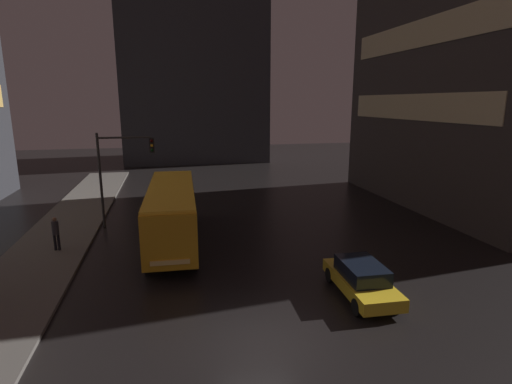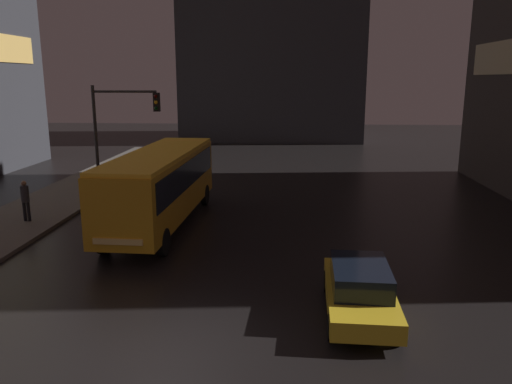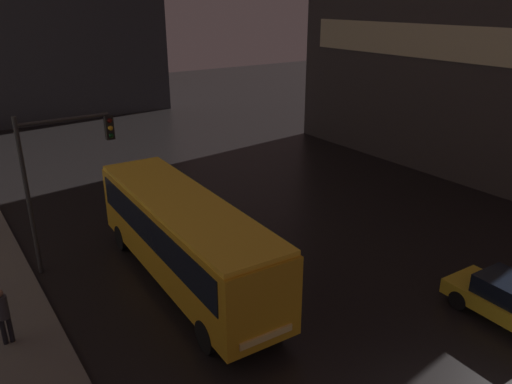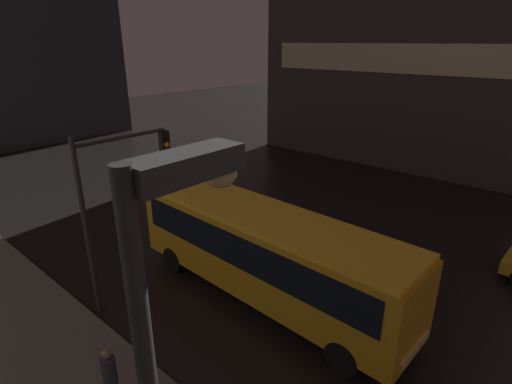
{
  "view_description": "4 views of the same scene",
  "coord_description": "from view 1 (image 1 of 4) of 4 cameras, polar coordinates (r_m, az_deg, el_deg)",
  "views": [
    {
      "loc": [
        -2.57,
        -11.22,
        7.66
      ],
      "look_at": [
        2.57,
        12.21,
        2.23
      ],
      "focal_mm": 28.0,
      "sensor_mm": 36.0,
      "label": 1
    },
    {
      "loc": [
        2.77,
        -10.1,
        6.17
      ],
      "look_at": [
        1.51,
        9.88,
        1.62
      ],
      "focal_mm": 35.0,
      "sensor_mm": 36.0,
      "label": 2
    },
    {
      "loc": [
        -9.3,
        -3.87,
        9.52
      ],
      "look_at": [
        1.67,
        12.07,
        1.98
      ],
      "focal_mm": 35.0,
      "sensor_mm": 36.0,
      "label": 3
    },
    {
      "loc": [
        -11.57,
        2.91,
        8.38
      ],
      "look_at": [
        1.47,
        14.24,
        1.81
      ],
      "focal_mm": 28.0,
      "sensor_mm": 36.0,
      "label": 4
    }
  ],
  "objects": [
    {
      "name": "car_taxi",
      "position": [
        16.92,
        14.81,
        -11.9
      ],
      "size": [
        1.9,
        4.28,
        1.4
      ],
      "rotation": [
        0.0,
        0.0,
        3.1
      ],
      "color": "gold",
      "rests_on": "ground"
    },
    {
      "name": "building_far_backdrop",
      "position": [
        55.89,
        -9.07,
        19.51
      ],
      "size": [
        18.07,
        12.0,
        28.77
      ],
      "color": "#2D2D33",
      "rests_on": "ground"
    },
    {
      "name": "sidewalk_left",
      "position": [
        23.44,
        -27.78,
        -7.67
      ],
      "size": [
        4.0,
        48.0,
        0.15
      ],
      "color": "#56514C",
      "rests_on": "ground"
    },
    {
      "name": "traffic_light_main",
      "position": [
        25.66,
        -18.88,
        3.85
      ],
      "size": [
        3.36,
        0.35,
        5.87
      ],
      "color": "#2D2D2D",
      "rests_on": "ground"
    },
    {
      "name": "ground_plane",
      "position": [
        13.83,
        0.48,
        -20.9
      ],
      "size": [
        120.0,
        120.0,
        0.0
      ],
      "primitive_type": "plane",
      "color": "black"
    },
    {
      "name": "pedestrian_far",
      "position": [
        23.01,
        -26.71,
        -5.0
      ],
      "size": [
        0.45,
        0.45,
        1.78
      ],
      "rotation": [
        0.0,
        0.0,
        4.27
      ],
      "color": "black",
      "rests_on": "sidewalk_left"
    },
    {
      "name": "bus_near",
      "position": [
        22.29,
        -11.93,
        -2.33
      ],
      "size": [
        2.81,
        10.4,
        3.19
      ],
      "rotation": [
        0.0,
        0.0,
        3.11
      ],
      "color": "orange",
      "rests_on": "ground"
    },
    {
      "name": "building_right_block",
      "position": [
        34.01,
        29.06,
        15.29
      ],
      "size": [
        10.07,
        19.25,
        20.16
      ],
      "color": "#383333",
      "rests_on": "ground"
    }
  ]
}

